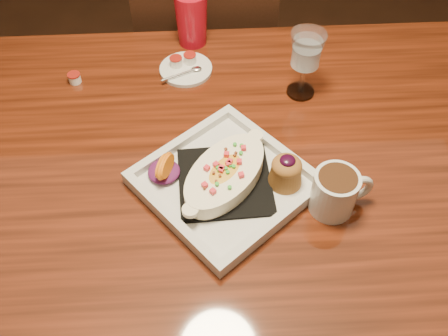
{
  "coord_description": "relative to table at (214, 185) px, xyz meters",
  "views": [
    {
      "loc": [
        -0.02,
        -0.69,
        1.55
      ],
      "look_at": [
        0.02,
        -0.05,
        0.77
      ],
      "focal_mm": 40.0,
      "sensor_mm": 36.0,
      "label": 1
    }
  ],
  "objects": [
    {
      "name": "coffee_mug",
      "position": [
        0.22,
        -0.14,
        0.15
      ],
      "size": [
        0.12,
        0.09,
        0.09
      ],
      "rotation": [
        0.0,
        0.0,
        0.17
      ],
      "color": "silver",
      "rests_on": "table"
    },
    {
      "name": "creamer_loose",
      "position": [
        -0.32,
        0.26,
        0.11
      ],
      "size": [
        0.03,
        0.03,
        0.02
      ],
      "color": "white",
      "rests_on": "table"
    },
    {
      "name": "chair_far",
      "position": [
        -0.0,
        0.63,
        -0.15
      ],
      "size": [
        0.42,
        0.42,
        0.93
      ],
      "rotation": [
        0.0,
        0.0,
        3.14
      ],
      "color": "black",
      "rests_on": "floor"
    },
    {
      "name": "floor",
      "position": [
        0.0,
        0.0,
        -0.65
      ],
      "size": [
        7.0,
        7.0,
        0.0
      ],
      "primitive_type": "plane",
      "color": "black",
      "rests_on": "ground"
    },
    {
      "name": "goblet",
      "position": [
        0.21,
        0.19,
        0.21
      ],
      "size": [
        0.08,
        0.08,
        0.16
      ],
      "color": "silver",
      "rests_on": "table"
    },
    {
      "name": "saucer",
      "position": [
        -0.06,
        0.28,
        0.11
      ],
      "size": [
        0.13,
        0.13,
        0.09
      ],
      "color": "silver",
      "rests_on": "table"
    },
    {
      "name": "plate",
      "position": [
        0.03,
        -0.08,
        0.12
      ],
      "size": [
        0.41,
        0.41,
        0.08
      ],
      "rotation": [
        0.0,
        0.0,
        0.69
      ],
      "color": "silver",
      "rests_on": "table"
    },
    {
      "name": "table",
      "position": [
        0.0,
        0.0,
        0.0
      ],
      "size": [
        1.5,
        0.9,
        0.75
      ],
      "color": "maroon",
      "rests_on": "floor"
    },
    {
      "name": "red_tumbler",
      "position": [
        -0.04,
        0.4,
        0.17
      ],
      "size": [
        0.08,
        0.08,
        0.14
      ],
      "primitive_type": "cone",
      "color": "red",
      "rests_on": "table"
    }
  ]
}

